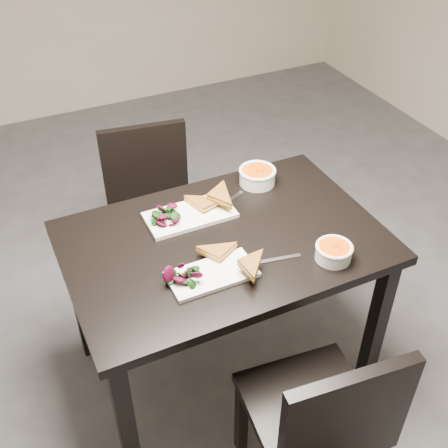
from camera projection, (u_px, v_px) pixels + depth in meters
name	position (u px, v px, depth m)	size (l,w,h in m)	color
ground	(180.00, 321.00, 2.79)	(5.00, 5.00, 0.00)	#47474C
table	(224.00, 258.00, 2.19)	(1.20, 0.80, 0.75)	black
chair_near	(323.00, 418.00, 1.82)	(0.46, 0.46, 0.85)	black
chair_far	(152.00, 203.00, 2.76)	(0.48, 0.48, 0.85)	black
plate_near	(212.00, 274.00, 1.96)	(0.31, 0.16, 0.02)	white
sandwich_near	(227.00, 259.00, 1.97)	(0.16, 0.12, 0.05)	#A56C22
salad_near	(185.00, 277.00, 1.91)	(0.10, 0.09, 0.04)	black
soup_bowl_near	(334.00, 251.00, 2.01)	(0.14, 0.14, 0.06)	white
cutlery_near	(277.00, 259.00, 2.03)	(0.18, 0.02, 0.00)	silver
plate_far	(190.00, 215.00, 2.23)	(0.35, 0.18, 0.02)	white
sandwich_far	(206.00, 205.00, 2.21)	(0.18, 0.13, 0.06)	#A56C22
salad_far	(166.00, 215.00, 2.17)	(0.11, 0.10, 0.05)	black
soup_bowl_far	(257.00, 175.00, 2.40)	(0.16, 0.16, 0.07)	white
cutlery_far	(228.00, 201.00, 2.31)	(0.18, 0.02, 0.00)	silver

